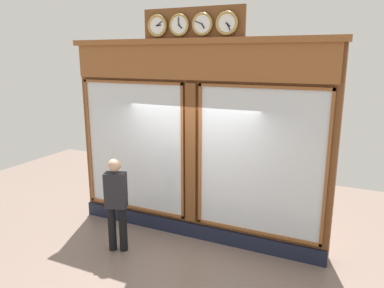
# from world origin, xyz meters

# --- Properties ---
(shop_facade) EXTENTS (5.01, 0.42, 4.16)m
(shop_facade) POSITION_xyz_m (0.00, -0.13, 1.86)
(shop_facade) COLOR brown
(shop_facade) RESTS_ON ground_plane
(pedestrian) EXTENTS (0.41, 0.33, 1.69)m
(pedestrian) POSITION_xyz_m (0.97, 1.02, 0.93)
(pedestrian) COLOR black
(pedestrian) RESTS_ON ground_plane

